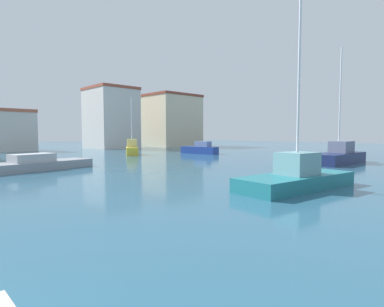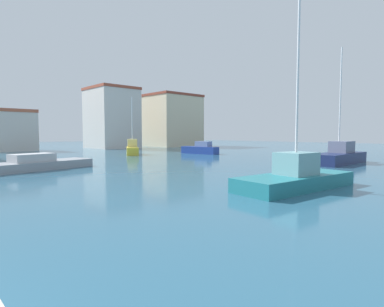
# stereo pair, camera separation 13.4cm
# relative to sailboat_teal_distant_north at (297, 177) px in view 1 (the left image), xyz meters

# --- Properties ---
(water) EXTENTS (160.00, 160.00, 0.00)m
(water) POSITION_rel_sailboat_teal_distant_north_xyz_m (-1.52, 17.59, -0.60)
(water) COLOR #285670
(water) RESTS_ON ground
(sailboat_teal_distant_north) EXTENTS (7.39, 3.16, 10.67)m
(sailboat_teal_distant_north) POSITION_rel_sailboat_teal_distant_north_xyz_m (0.00, 0.00, 0.00)
(sailboat_teal_distant_north) COLOR #1E707A
(sailboat_teal_distant_north) RESTS_ON water
(motorboat_grey_distant_east) EXTENTS (9.21, 4.13, 1.26)m
(motorboat_grey_distant_east) POSITION_rel_sailboat_teal_distant_north_xyz_m (-7.27, 17.68, -0.17)
(motorboat_grey_distant_east) COLOR gray
(motorboat_grey_distant_east) RESTS_ON water
(motorboat_blue_far_left) EXTENTS (2.26, 5.61, 1.71)m
(motorboat_blue_far_left) POSITION_rel_sailboat_teal_distant_north_xyz_m (15.36, 22.30, 0.05)
(motorboat_blue_far_left) COLOR #233D93
(motorboat_blue_far_left) RESTS_ON water
(sailboat_yellow_near_pier) EXTENTS (3.65, 4.76, 7.48)m
(sailboat_yellow_near_pier) POSITION_rel_sailboat_teal_distant_north_xyz_m (7.58, 27.14, 0.18)
(sailboat_yellow_near_pier) COLOR gold
(sailboat_yellow_near_pier) RESTS_ON water
(sailboat_navy_inner_mooring) EXTENTS (7.82, 2.48, 10.62)m
(sailboat_navy_inner_mooring) POSITION_rel_sailboat_teal_distant_north_xyz_m (15.10, 3.74, 0.11)
(sailboat_navy_inner_mooring) COLOR #19234C
(sailboat_navy_inner_mooring) RESTS_ON water
(waterfront_apartments) EXTENTS (6.86, 6.10, 6.53)m
(waterfront_apartments) POSITION_rel_sailboat_teal_distant_north_xyz_m (-1.87, 47.61, 2.67)
(waterfront_apartments) COLOR beige
(waterfront_apartments) RESTS_ON ground
(yacht_club) EXTENTS (7.74, 8.92, 11.34)m
(yacht_club) POSITION_rel_sailboat_teal_distant_north_xyz_m (14.79, 45.49, 5.08)
(yacht_club) COLOR beige
(yacht_club) RESTS_ON ground
(harbor_office) EXTENTS (10.57, 9.52, 11.04)m
(harbor_office) POSITION_rel_sailboat_teal_distant_north_xyz_m (28.47, 44.23, 4.93)
(harbor_office) COLOR beige
(harbor_office) RESTS_ON ground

